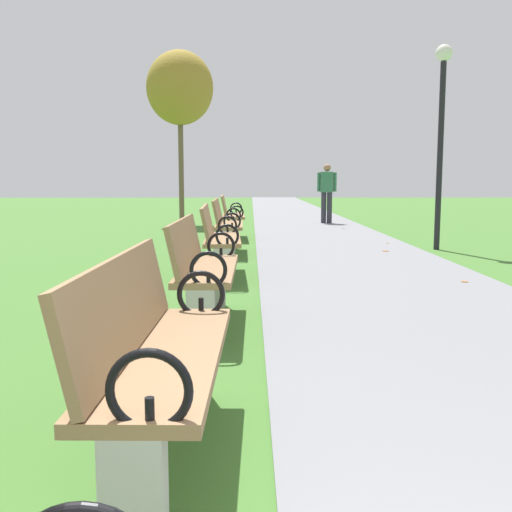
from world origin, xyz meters
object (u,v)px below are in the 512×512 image
Objects in this scene: park_bench_4 at (218,239)px; park_bench_5 at (226,225)px; lamp_post at (442,115)px; tree_2 at (180,89)px; park_bench_2 at (157,352)px; park_bench_6 at (231,215)px; park_bench_3 at (202,268)px; pedestrian_walking at (327,190)px.

park_bench_5 is (-0.00, 2.33, 0.00)m from park_bench_4.
park_bench_4 is 2.33m from park_bench_5.
park_bench_4 is 0.46× the size of lamp_post.
tree_2 is at bearing 99.41° from park_bench_4.
park_bench_6 is at bearing 90.00° from park_bench_2.
park_bench_3 is at bearing -124.17° from lamp_post.
park_bench_6 is (0.00, 2.48, 0.00)m from park_bench_5.
pedestrian_walking is (2.51, 6.65, 0.44)m from park_bench_5.
park_bench_5 is at bearing 90.00° from park_bench_4.
tree_2 reaches higher than park_bench_3.
park_bench_5 is at bearing -171.44° from lamp_post.
tree_2 reaches higher than park_bench_5.
park_bench_2 is 1.00× the size of park_bench_5.
park_bench_3 is 7.34m from park_bench_6.
park_bench_5 is at bearing -90.00° from park_bench_6.
park_bench_4 is 1.00× the size of park_bench_6.
park_bench_3 is 0.46× the size of lamp_post.
park_bench_2 is 2.42m from park_bench_3.
lamp_post reaches higher than park_bench_3.
park_bench_3 is at bearing -90.00° from park_bench_4.
park_bench_2 is 0.34× the size of tree_2.
park_bench_5 is 0.99× the size of pedestrian_walking.
park_bench_3 is 0.34× the size of tree_2.
lamp_post reaches higher than park_bench_2.
tree_2 reaches higher than lamp_post.
park_bench_3 is 0.99× the size of park_bench_6.
park_bench_3 is 0.99× the size of park_bench_4.
park_bench_4 is at bearing -141.85° from lamp_post.
lamp_post is (5.18, -6.23, -1.36)m from tree_2.
park_bench_5 is 7.12m from pedestrian_walking.
park_bench_6 is 5.56m from tree_2.
park_bench_2 is at bearing -90.00° from park_bench_5.
tree_2 is at bearing 109.35° from park_bench_6.
park_bench_5 and park_bench_6 have the same top height.
park_bench_4 is at bearing -90.00° from park_bench_5.
park_bench_4 is 1.01× the size of park_bench_5.
park_bench_2 is 9.76m from park_bench_6.
lamp_post is at bearing 64.88° from park_bench_2.
park_bench_3 is at bearing -102.30° from pedestrian_walking.
pedestrian_walking is at bearing -1.86° from tree_2.
pedestrian_walking is at bearing 77.70° from park_bench_3.
park_bench_6 is (0.00, 7.34, 0.00)m from park_bench_3.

